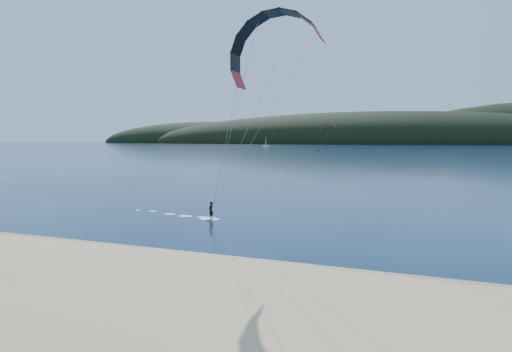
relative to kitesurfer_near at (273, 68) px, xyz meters
The scene contains 6 objects.
ground 19.26m from the kitesurfer_near, 112.60° to the right, with size 1800.00×1800.00×0.00m, color #071837.
wet_sand 16.55m from the kitesurfer_near, 122.63° to the right, with size 220.00×2.50×0.10m.
headland 732.56m from the kitesurfer_near, 90.37° to the left, with size 1200.00×310.00×140.00m.
kitesurfer_near is the anchor object (origin of this frame).
kitesurfer_far 183.44m from the kitesurfer_near, 98.68° to the left, with size 11.79×8.18×15.33m.
sailboat 410.74m from the kitesurfer_near, 108.70° to the left, with size 7.32×4.58×10.22m.
Camera 1 is at (15.32, -18.57, 7.71)m, focal length 29.00 mm.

